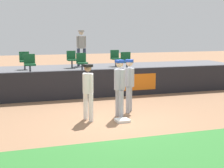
# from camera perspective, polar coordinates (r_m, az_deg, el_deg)

# --- Properties ---
(ground_plane) EXTENTS (60.00, 60.00, 0.00)m
(ground_plane) POSITION_cam_1_polar(r_m,az_deg,el_deg) (10.16, 0.82, -6.30)
(ground_plane) COLOR #936B4C
(grass_foreground_strip) EXTENTS (18.00, 2.80, 0.01)m
(grass_foreground_strip) POSITION_cam_1_polar(r_m,az_deg,el_deg) (7.40, 8.89, -12.34)
(grass_foreground_strip) COLOR #2D722D
(grass_foreground_strip) RESTS_ON ground_plane
(first_base) EXTENTS (0.40, 0.40, 0.08)m
(first_base) POSITION_cam_1_polar(r_m,az_deg,el_deg) (10.02, 1.78, -6.29)
(first_base) COLOR white
(first_base) RESTS_ON ground_plane
(player_fielder_home) EXTENTS (0.41, 0.56, 1.72)m
(player_fielder_home) POSITION_cam_1_polar(r_m,az_deg,el_deg) (10.00, -4.17, -0.73)
(player_fielder_home) COLOR white
(player_fielder_home) RESTS_ON ground_plane
(player_runner_visitor) EXTENTS (0.35, 0.51, 1.82)m
(player_runner_visitor) POSITION_cam_1_polar(r_m,az_deg,el_deg) (10.30, 1.31, -0.07)
(player_runner_visitor) COLOR #9EA3AD
(player_runner_visitor) RESTS_ON ground_plane
(player_coach_visitor) EXTENTS (0.46, 0.46, 1.77)m
(player_coach_visitor) POSITION_cam_1_polar(r_m,az_deg,el_deg) (11.04, 2.98, 0.38)
(player_coach_visitor) COLOR #9EA3AD
(player_coach_visitor) RESTS_ON ground_plane
(field_wall) EXTENTS (18.00, 0.26, 1.16)m
(field_wall) POSITION_cam_1_polar(r_m,az_deg,el_deg) (13.46, -4.12, -0.00)
(field_wall) COLOR black
(field_wall) RESTS_ON ground_plane
(bleacher_platform) EXTENTS (18.00, 4.80, 0.91)m
(bleacher_platform) POSITION_cam_1_polar(r_m,az_deg,el_deg) (15.96, -6.38, 0.94)
(bleacher_platform) COLOR #59595E
(bleacher_platform) RESTS_ON ground_plane
(seat_front_center) EXTENTS (0.44, 0.44, 0.84)m
(seat_front_center) POSITION_cam_1_polar(r_m,az_deg,el_deg) (14.77, -5.25, 3.92)
(seat_front_center) COLOR #4C4C51
(seat_front_center) RESTS_ON bleacher_platform
(seat_back_right) EXTENTS (0.45, 0.44, 0.84)m
(seat_back_right) POSITION_cam_1_polar(r_m,az_deg,el_deg) (17.09, 0.58, 4.65)
(seat_back_right) COLOR #4C4C51
(seat_back_right) RESTS_ON bleacher_platform
(seat_front_left) EXTENTS (0.47, 0.44, 0.84)m
(seat_front_left) POSITION_cam_1_polar(r_m,az_deg,el_deg) (14.44, -14.02, 3.58)
(seat_front_left) COLOR #4C4C51
(seat_front_left) RESTS_ON bleacher_platform
(seat_back_left) EXTENTS (0.46, 0.44, 0.84)m
(seat_back_left) POSITION_cam_1_polar(r_m,az_deg,el_deg) (16.23, -14.88, 4.11)
(seat_back_left) COLOR #4C4C51
(seat_back_left) RESTS_ON bleacher_platform
(seat_back_center) EXTENTS (0.44, 0.44, 0.84)m
(seat_back_center) POSITION_cam_1_polar(r_m,az_deg,el_deg) (16.50, -6.99, 4.42)
(seat_back_center) COLOR #4C4C51
(seat_back_center) RESTS_ON bleacher_platform
(seat_front_right) EXTENTS (0.47, 0.44, 0.84)m
(seat_front_right) POSITION_cam_1_polar(r_m,az_deg,el_deg) (15.38, 2.50, 4.15)
(seat_front_right) COLOR #4C4C51
(seat_front_right) RESTS_ON bleacher_platform
(spectator_hooded) EXTENTS (0.52, 0.39, 1.85)m
(spectator_hooded) POSITION_cam_1_polar(r_m,az_deg,el_deg) (17.40, -5.31, 6.67)
(spectator_hooded) COLOR #33384C
(spectator_hooded) RESTS_ON bleacher_platform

